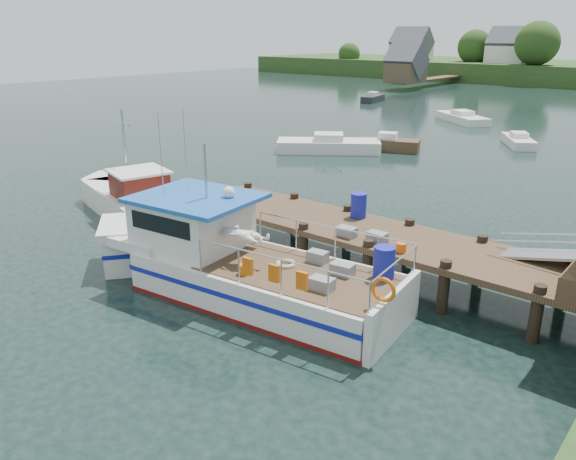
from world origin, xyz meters
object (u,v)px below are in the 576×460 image
Objects in this scene: work_boat at (133,199)px; moored_d at (462,118)px; moored_a at (328,145)px; lobster_boat at (229,261)px; moored_b at (518,141)px; moored_rowboat at (387,144)px; dock at (541,242)px; moored_e at (373,98)px.

work_boat is 1.40× the size of moored_d.
work_boat is 1.26× the size of moored_a.
lobster_boat is 1.85× the size of moored_d.
lobster_boat is 2.53× the size of moored_b.
moored_rowboat is (1.29, 19.36, -0.27)m from work_boat.
moored_a reaches higher than moored_d.
dock is at bearing 20.49° from work_boat.
moored_rowboat reaches higher than moored_b.
moored_a is at bearing -116.85° from moored_d.
dock is 23.32m from moored_a.
lobster_boat is 29.42m from moored_b.
work_boat is (-8.64, 2.73, -0.25)m from lobster_boat.
moored_b is (6.21, 7.30, -0.09)m from moored_rowboat.
work_boat is at bearing 155.70° from lobster_boat.
lobster_boat is 23.29m from moored_rowboat.
moored_a is at bearing 111.03° from lobster_boat.
moored_d is 16.27m from moored_e.
moored_rowboat is 15.29m from moored_d.
work_boat is at bearing -82.31° from moored_b.
lobster_boat reaches higher than moored_a.
moored_rowboat reaches higher than moored_d.
moored_e is (-14.12, 8.07, 0.03)m from moored_d.
moored_b is at bearing 109.23° from dock.
moored_d is at bearing 69.49° from moored_a.
moored_a is 13.60m from moored_b.
moored_d is (-16.36, 33.17, -1.86)m from dock.
dock reaches higher than moored_e.
moored_e is at bearing 126.47° from dock.
dock is 3.72× the size of moored_b.
moored_a reaches higher than moored_e.
dock is 1.94× the size of work_boat.
dock is 23.47m from moored_rowboat.
moored_e is at bearing 133.61° from moored_rowboat.
work_boat reaches higher than moored_b.
moored_a is at bearing 110.61° from work_boat.
moored_b is 10.95m from moored_d.
moored_rowboat is at bearing -76.27° from moored_e.
moored_e is at bearing 109.92° from lobster_boat.
lobster_boat is 9.07m from work_boat.
work_boat is at bearing -112.35° from moored_d.
moored_d is (-8.70, 37.31, -0.59)m from lobster_boat.
moored_b is (-8.81, 25.25, -1.89)m from dock.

